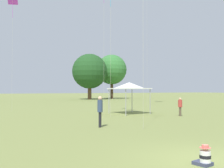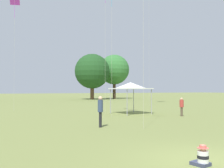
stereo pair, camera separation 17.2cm
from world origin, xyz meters
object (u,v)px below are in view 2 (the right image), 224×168
seated_toddler (202,157)px  person_standing_1 (182,105)px  distant_tree_1 (92,71)px  canopy_tent (131,86)px  distant_tree_2 (114,70)px  person_standing_3 (100,108)px  kite_3 (15,4)px

seated_toddler → person_standing_1: bearing=40.1°
distant_tree_1 → canopy_tent: bearing=-106.0°
distant_tree_2 → seated_toddler: bearing=-113.8°
seated_toddler → person_standing_3: (0.42, 8.39, 0.86)m
person_standing_1 → distant_tree_2: 42.41m
person_standing_1 → person_standing_3: (-8.65, -2.98, 0.21)m
seated_toddler → distant_tree_2: size_ratio=0.06×
person_standing_1 → kite_3: (-12.08, 11.14, 10.03)m
seated_toddler → canopy_tent: size_ratio=0.19×
person_standing_3 → canopy_tent: bearing=2.4°
seated_toddler → distant_tree_1: bearing=60.6°
person_standing_1 → distant_tree_1: 38.70m
distant_tree_2 → distant_tree_1: bearing=-162.7°
seated_toddler → kite_3: bearing=86.3°
person_standing_3 → distant_tree_2: bearing=16.6°
person_standing_3 → distant_tree_2: size_ratio=0.17×
distant_tree_2 → kite_3: bearing=-131.8°
person_standing_1 → kite_3: kite_3 is taller
person_standing_1 → person_standing_3: person_standing_3 is taller
person_standing_3 → canopy_tent: (5.81, 6.53, 1.43)m
kite_3 → distant_tree_2: bearing=-69.3°
distant_tree_1 → distant_tree_2: bearing=17.3°
canopy_tent → distant_tree_2: bearing=65.7°
person_standing_3 → kite_3: size_ratio=0.15×
seated_toddler → kite_3: (-3.01, 22.51, 10.69)m
distant_tree_1 → kite_3: bearing=-125.6°
distant_tree_2 → person_standing_1: bearing=-108.8°
person_standing_1 → distant_tree_2: (13.50, 39.73, 6.14)m
kite_3 → distant_tree_2: (25.58, 28.59, -3.89)m
seated_toddler → canopy_tent: 16.33m
person_standing_3 → distant_tree_1: (15.59, 40.66, 5.20)m
person_standing_3 → kite_3: kite_3 is taller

